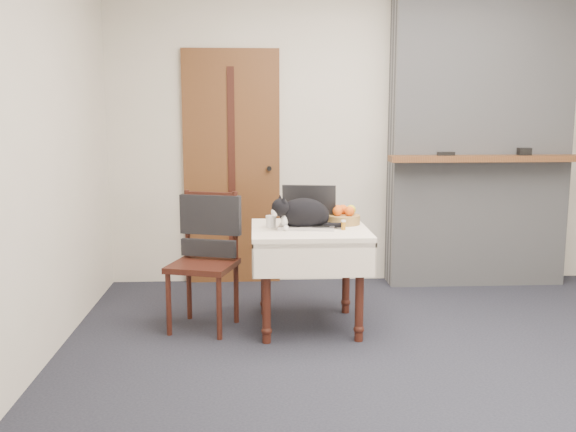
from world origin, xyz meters
name	(u,v)px	position (x,y,z in m)	size (l,w,h in m)	color
ground	(428,366)	(0.00, 0.00, 0.00)	(4.50, 4.50, 0.00)	black
room_shell	(417,65)	(0.00, 0.46, 1.76)	(4.52, 4.01, 2.61)	beige
door	(232,168)	(-1.20, 1.97, 1.00)	(0.82, 0.10, 2.00)	brown
chimney	(479,133)	(0.90, 1.85, 1.30)	(1.62, 0.48, 2.60)	gray
side_table	(309,244)	(-0.64, 0.73, 0.59)	(0.78, 0.78, 0.70)	black
laptop	(308,216)	(-0.64, 0.79, 0.77)	(0.42, 0.37, 0.28)	#B7B7BC
cat	(304,214)	(-0.68, 0.70, 0.80)	(0.50, 0.28, 0.24)	black
cream_jar	(271,222)	(-0.90, 0.76, 0.74)	(0.07, 0.07, 0.08)	silver
pill_bottle	(343,225)	(-0.42, 0.63, 0.73)	(0.03, 0.03, 0.07)	#AC6C15
fruit_basket	(344,217)	(-0.39, 0.86, 0.75)	(0.23, 0.23, 0.13)	olive
desk_clutter	(336,225)	(-0.45, 0.79, 0.70)	(0.15, 0.02, 0.01)	black
chair	(207,241)	(-1.34, 0.82, 0.60)	(0.52, 0.52, 0.94)	black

